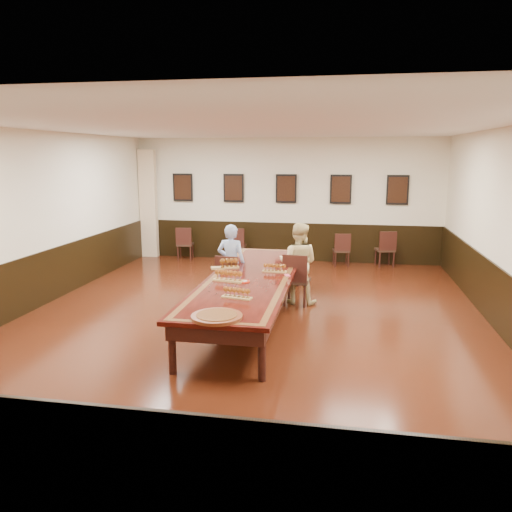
% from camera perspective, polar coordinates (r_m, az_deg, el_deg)
% --- Properties ---
extents(floor, '(8.00, 10.00, 0.02)m').
position_cam_1_polar(floor, '(8.62, -0.59, -7.25)').
color(floor, black).
rests_on(floor, ground).
extents(ceiling, '(8.00, 10.00, 0.02)m').
position_cam_1_polar(ceiling, '(8.17, -0.64, 14.66)').
color(ceiling, white).
rests_on(ceiling, floor).
extents(wall_back, '(8.00, 0.02, 3.20)m').
position_cam_1_polar(wall_back, '(13.17, 3.49, 6.41)').
color(wall_back, beige).
rests_on(wall_back, floor).
extents(wall_front, '(8.00, 0.02, 3.20)m').
position_cam_1_polar(wall_front, '(3.56, -15.99, -7.91)').
color(wall_front, beige).
rests_on(wall_front, floor).
extents(wall_left, '(0.02, 10.00, 3.20)m').
position_cam_1_polar(wall_left, '(9.81, -24.34, 3.69)').
color(wall_left, beige).
rests_on(wall_left, floor).
extents(wall_right, '(0.02, 10.00, 3.20)m').
position_cam_1_polar(wall_right, '(8.47, 27.12, 2.36)').
color(wall_right, beige).
rests_on(wall_right, floor).
extents(chair_man, '(0.48, 0.51, 0.93)m').
position_cam_1_polar(chair_man, '(9.43, -3.02, -2.59)').
color(chair_man, '#301E15').
rests_on(chair_man, floor).
extents(chair_woman, '(0.51, 0.54, 0.98)m').
position_cam_1_polar(chair_woman, '(9.34, 4.69, -2.62)').
color(chair_woman, '#301E15').
rests_on(chair_woman, floor).
extents(spare_chair_a, '(0.47, 0.50, 0.88)m').
position_cam_1_polar(spare_chair_a, '(13.47, -8.10, 1.46)').
color(spare_chair_a, '#301E15').
rests_on(spare_chair_a, floor).
extents(spare_chair_b, '(0.44, 0.48, 0.90)m').
position_cam_1_polar(spare_chair_b, '(13.11, -2.13, 1.33)').
color(spare_chair_b, '#301E15').
rests_on(spare_chair_b, floor).
extents(spare_chair_c, '(0.46, 0.49, 0.85)m').
position_cam_1_polar(spare_chair_c, '(12.75, 9.72, 0.76)').
color(spare_chair_c, '#301E15').
rests_on(spare_chair_c, floor).
extents(spare_chair_d, '(0.53, 0.56, 0.92)m').
position_cam_1_polar(spare_chair_d, '(12.89, 14.53, 0.83)').
color(spare_chair_d, '#301E15').
rests_on(spare_chair_d, floor).
extents(person_man, '(0.57, 0.40, 1.49)m').
position_cam_1_polar(person_man, '(9.46, -2.85, -0.81)').
color(person_man, '#4E79C3').
rests_on(person_man, floor).
extents(person_woman, '(0.82, 0.67, 1.53)m').
position_cam_1_polar(person_woman, '(9.37, 4.84, -0.84)').
color(person_woman, beige).
rests_on(person_woman, floor).
extents(pink_phone, '(0.13, 0.17, 0.01)m').
position_cam_1_polar(pink_phone, '(8.46, 3.59, -2.21)').
color(pink_phone, '#F0506D').
rests_on(pink_phone, conference_table).
extents(curtain, '(0.45, 0.18, 2.90)m').
position_cam_1_polar(curtain, '(13.94, -12.19, 5.84)').
color(curtain, beige).
rests_on(curtain, floor).
extents(wainscoting, '(8.00, 10.00, 1.00)m').
position_cam_1_polar(wainscoting, '(8.47, -0.60, -3.98)').
color(wainscoting, black).
rests_on(wainscoting, floor).
extents(conference_table, '(1.40, 5.00, 0.76)m').
position_cam_1_polar(conference_table, '(8.44, -0.60, -3.25)').
color(conference_table, black).
rests_on(conference_table, floor).
extents(posters, '(6.14, 0.04, 0.74)m').
position_cam_1_polar(posters, '(13.07, 3.47, 7.70)').
color(posters, black).
rests_on(posters, wall_back).
extents(flight_a, '(0.52, 0.32, 0.19)m').
position_cam_1_polar(flight_a, '(8.97, -3.39, -0.90)').
color(flight_a, '#A68345').
rests_on(flight_a, conference_table).
extents(flight_b, '(0.42, 0.14, 0.16)m').
position_cam_1_polar(flight_b, '(8.68, 2.14, -1.40)').
color(flight_b, '#A68345').
rests_on(flight_b, conference_table).
extents(flight_c, '(0.53, 0.26, 0.19)m').
position_cam_1_polar(flight_c, '(8.05, -3.17, -2.32)').
color(flight_c, '#A68345').
rests_on(flight_c, conference_table).
extents(flight_d, '(0.46, 0.22, 0.16)m').
position_cam_1_polar(flight_d, '(7.11, -2.22, -4.29)').
color(flight_d, '#A68345').
rests_on(flight_d, conference_table).
extents(red_plate_grp, '(0.20, 0.20, 0.03)m').
position_cam_1_polar(red_plate_grp, '(8.02, -1.41, -2.93)').
color(red_plate_grp, red).
rests_on(red_plate_grp, conference_table).
extents(carved_platter, '(0.67, 0.67, 0.05)m').
position_cam_1_polar(carved_platter, '(6.30, -4.50, -6.90)').
color(carved_platter, '#552311').
rests_on(carved_platter, conference_table).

